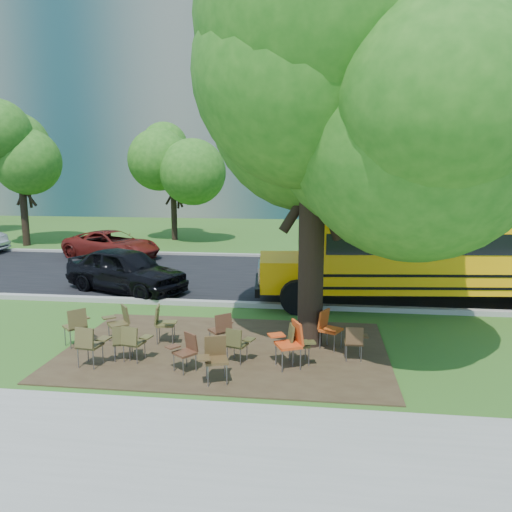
# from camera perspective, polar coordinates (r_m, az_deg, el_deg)

# --- Properties ---
(ground) EXTENTS (160.00, 160.00, 0.00)m
(ground) POSITION_cam_1_polar(r_m,az_deg,el_deg) (11.88, -7.84, -9.55)
(ground) COLOR #34591B
(ground) RESTS_ON ground
(sidewalk) EXTENTS (60.00, 4.00, 0.04)m
(sidewalk) POSITION_cam_1_polar(r_m,az_deg,el_deg) (7.62, -18.35, -21.71)
(sidewalk) COLOR gray
(sidewalk) RESTS_ON ground
(dirt_patch) EXTENTS (7.00, 4.50, 0.03)m
(dirt_patch) POSITION_cam_1_polar(r_m,az_deg,el_deg) (11.20, -3.48, -10.62)
(dirt_patch) COLOR #382819
(dirt_patch) RESTS_ON ground
(asphalt_road) EXTENTS (80.00, 8.00, 0.04)m
(asphalt_road) POSITION_cam_1_polar(r_m,az_deg,el_deg) (18.47, -2.22, -2.29)
(asphalt_road) COLOR black
(asphalt_road) RESTS_ON ground
(kerb_near) EXTENTS (80.00, 0.25, 0.14)m
(kerb_near) POSITION_cam_1_polar(r_m,az_deg,el_deg) (14.64, -4.80, -5.42)
(kerb_near) COLOR gray
(kerb_near) RESTS_ON ground
(kerb_far) EXTENTS (80.00, 0.25, 0.14)m
(kerb_far) POSITION_cam_1_polar(r_m,az_deg,el_deg) (22.43, -0.51, 0.06)
(kerb_far) COLOR gray
(kerb_far) RESTS_ON ground
(building_main) EXTENTS (38.00, 16.00, 22.00)m
(building_main) POSITION_cam_1_polar(r_m,az_deg,el_deg) (48.57, -6.22, 18.33)
(building_main) COLOR slate
(building_main) RESTS_ON ground
(bg_tree_0) EXTENTS (5.20, 5.20, 7.18)m
(bg_tree_0) POSITION_cam_1_polar(r_m,az_deg,el_deg) (28.12, -25.39, 10.34)
(bg_tree_0) COLOR black
(bg_tree_0) RESTS_ON ground
(bg_tree_2) EXTENTS (4.80, 4.80, 6.62)m
(bg_tree_2) POSITION_cam_1_polar(r_m,az_deg,el_deg) (27.96, -9.51, 10.43)
(bg_tree_2) COLOR black
(bg_tree_2) RESTS_ON ground
(bg_tree_3) EXTENTS (5.60, 5.60, 7.84)m
(bg_tree_3) POSITION_cam_1_polar(r_m,az_deg,el_deg) (25.32, 19.09, 11.93)
(bg_tree_3) COLOR black
(bg_tree_3) RESTS_ON ground
(main_tree) EXTENTS (7.20, 7.20, 9.27)m
(main_tree) POSITION_cam_1_polar(r_m,az_deg,el_deg) (11.00, 6.70, 18.83)
(main_tree) COLOR black
(main_tree) RESTS_ON ground
(school_bus) EXTENTS (11.82, 3.76, 2.84)m
(school_bus) POSITION_cam_1_polar(r_m,az_deg,el_deg) (15.84, 23.95, 0.76)
(school_bus) COLOR #FFA908
(school_bus) RESTS_ON ground
(chair_0) EXTENTS (0.62, 0.51, 0.87)m
(chair_0) POSITION_cam_1_polar(r_m,az_deg,el_deg) (10.61, -18.51, -9.34)
(chair_0) COLOR #4C4221
(chair_0) RESTS_ON ground
(chair_1) EXTENTS (0.59, 0.47, 0.79)m
(chair_1) POSITION_cam_1_polar(r_m,az_deg,el_deg) (10.64, -13.82, -9.31)
(chair_1) COLOR #4D4621
(chair_1) RESTS_ON ground
(chair_2) EXTENTS (0.52, 0.58, 0.77)m
(chair_2) POSITION_cam_1_polar(r_m,az_deg,el_deg) (10.80, -14.97, -9.17)
(chair_2) COLOR #453F1E
(chair_2) RESTS_ON ground
(chair_3) EXTENTS (0.67, 0.53, 0.78)m
(chair_3) POSITION_cam_1_polar(r_m,az_deg,el_deg) (10.02, -8.03, -10.40)
(chair_3) COLOR #4D2B1B
(chair_3) RESTS_ON ground
(chair_4) EXTENTS (0.60, 0.47, 0.77)m
(chair_4) POSITION_cam_1_polar(r_m,az_deg,el_deg) (10.29, -2.18, -9.78)
(chair_4) COLOR #433E1D
(chair_4) RESTS_ON ground
(chair_5) EXTENTS (0.60, 0.65, 0.88)m
(chair_5) POSITION_cam_1_polar(r_m,az_deg,el_deg) (9.46, -4.76, -11.20)
(chair_5) COLOR #4B351B
(chair_5) RESTS_ON ground
(chair_6) EXTENTS (0.77, 0.66, 0.97)m
(chair_6) POSITION_cam_1_polar(r_m,az_deg,el_deg) (10.07, 3.95, -9.50)
(chair_6) COLOR #CB4115
(chair_6) RESTS_ON ground
(chair_7) EXTENTS (0.60, 0.57, 0.84)m
(chair_7) POSITION_cam_1_polar(r_m,az_deg,el_deg) (10.25, 4.73, -9.62)
(chair_7) COLOR #45401D
(chair_7) RESTS_ON ground
(chair_8) EXTENTS (0.61, 0.77, 0.89)m
(chair_8) POSITION_cam_1_polar(r_m,az_deg,el_deg) (11.92, -19.81, -7.20)
(chair_8) COLOR brown
(chair_8) RESTS_ON ground
(chair_9) EXTENTS (0.74, 0.59, 0.88)m
(chair_9) POSITION_cam_1_polar(r_m,az_deg,el_deg) (11.89, -15.31, -7.06)
(chair_9) COLOR #4A3F20
(chair_9) RESTS_ON ground
(chair_10) EXTENTS (0.60, 0.60, 0.89)m
(chair_10) POSITION_cam_1_polar(r_m,az_deg,el_deg) (11.60, -10.59, -7.25)
(chair_10) COLOR #504A22
(chair_10) RESTS_ON ground
(chair_11) EXTENTS (0.57, 0.72, 0.85)m
(chair_11) POSITION_cam_1_polar(r_m,az_deg,el_deg) (11.06, -3.91, -8.10)
(chair_11) COLOR #4D2C1B
(chair_11) RESTS_ON ground
(chair_12) EXTENTS (0.58, 0.74, 0.89)m
(chair_12) POSITION_cam_1_polar(r_m,az_deg,el_deg) (11.15, 8.27, -7.91)
(chair_12) COLOR #BB4514
(chair_12) RESTS_ON ground
(chair_13) EXTENTS (0.50, 0.46, 0.77)m
(chair_13) POSITION_cam_1_polar(r_m,az_deg,el_deg) (10.61, 11.24, -9.35)
(chair_13) COLOR #4B311A
(chair_13) RESTS_ON ground
(black_car) EXTENTS (4.56, 3.25, 1.44)m
(black_car) POSITION_cam_1_polar(r_m,az_deg,el_deg) (16.58, -14.65, -1.56)
(black_car) COLOR black
(black_car) RESTS_ON ground
(bg_car_red) EXTENTS (4.88, 3.45, 1.24)m
(bg_car_red) POSITION_cam_1_polar(r_m,az_deg,el_deg) (22.85, -16.14, 1.23)
(bg_car_red) COLOR #58130F
(bg_car_red) RESTS_ON ground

